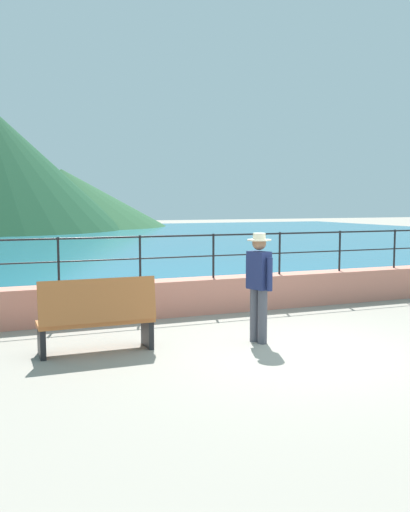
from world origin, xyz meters
The scene contains 7 objects.
ground_plane centered at (0.00, 0.00, 0.00)m, with size 120.00×120.00×0.00m, color gray.
promenade_wall centered at (0.00, 3.20, 0.35)m, with size 20.00×0.56×0.70m, color tan.
railing centered at (0.00, 3.20, 1.31)m, with size 18.44×0.04×0.90m.
lake_water centered at (0.00, 25.84, 0.03)m, with size 64.00×44.32×0.06m, color #236B89.
hill_secondary centered at (2.64, 44.89, 2.63)m, with size 19.11×19.11×5.26m, color #285633.
bench_main centered at (-2.81, 0.95, 0.56)m, with size 1.70×0.56×1.13m.
person_walking centered at (-0.31, 0.62, 0.98)m, with size 0.38×0.55×1.75m.
Camera 1 is at (-4.36, -7.12, 2.23)m, focal length 38.98 mm.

